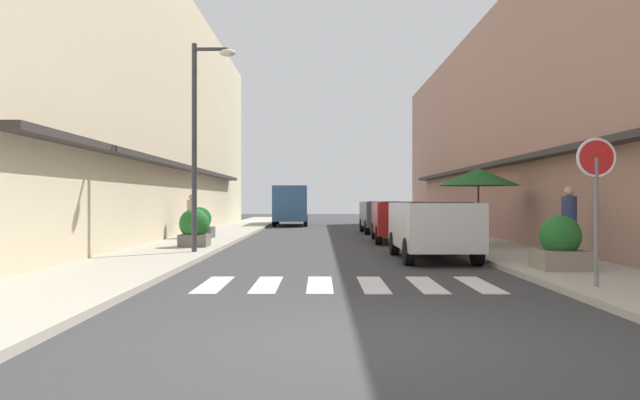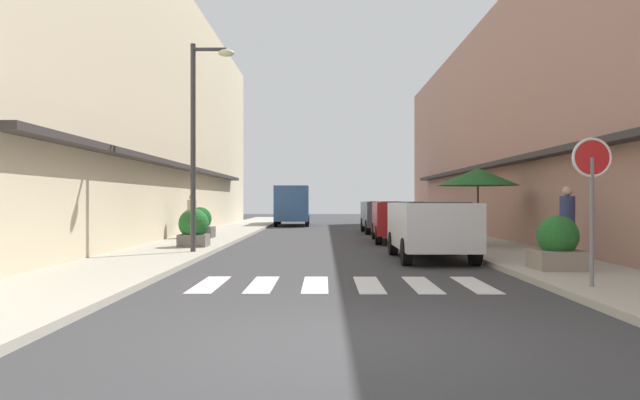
% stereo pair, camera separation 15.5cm
% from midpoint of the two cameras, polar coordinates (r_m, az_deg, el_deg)
% --- Properties ---
extents(ground_plane, '(89.08, 89.08, 0.00)m').
position_cam_midpoint_polar(ground_plane, '(22.79, 1.40, -3.84)').
color(ground_plane, '#38383A').
extents(sidewalk_left, '(2.61, 56.69, 0.12)m').
position_cam_midpoint_polar(sidewalk_left, '(23.19, -10.41, -3.62)').
color(sidewalk_left, '#ADA899').
rests_on(sidewalk_left, ground_plane).
extents(sidewalk_right, '(2.61, 56.69, 0.12)m').
position_cam_midpoint_polar(sidewalk_right, '(23.35, 13.12, -3.60)').
color(sidewalk_right, '#ADA899').
rests_on(sidewalk_right, ground_plane).
extents(building_row_left, '(5.50, 38.44, 10.28)m').
position_cam_midpoint_polar(building_row_left, '(25.37, -18.51, 8.18)').
color(building_row_left, beige).
rests_on(building_row_left, ground_plane).
extents(building_row_right, '(5.50, 38.44, 8.82)m').
position_cam_midpoint_polar(building_row_right, '(25.54, 21.00, 6.48)').
color(building_row_right, '#A87A6B').
rests_on(building_row_right, ground_plane).
extents(crosswalk, '(5.20, 2.20, 0.01)m').
position_cam_midpoint_polar(crosswalk, '(11.01, 2.48, -7.90)').
color(crosswalk, silver).
rests_on(crosswalk, ground_plane).
extents(parked_car_near, '(1.81, 4.12, 1.47)m').
position_cam_midpoint_polar(parked_car_near, '(15.72, 10.58, -2.19)').
color(parked_car_near, silver).
rests_on(parked_car_near, ground_plane).
extents(parked_car_mid, '(1.95, 4.52, 1.47)m').
position_cam_midpoint_polar(parked_car_mid, '(22.29, 7.56, -1.55)').
color(parked_car_mid, maroon).
rests_on(parked_car_mid, ground_plane).
extents(parked_car_far, '(1.85, 3.94, 1.47)m').
position_cam_midpoint_polar(parked_car_far, '(28.30, 6.03, -1.23)').
color(parked_car_far, '#4C5156').
rests_on(parked_car_far, ground_plane).
extents(delivery_van, '(2.09, 5.44, 2.37)m').
position_cam_midpoint_polar(delivery_van, '(36.72, -2.47, -0.20)').
color(delivery_van, '#33598C').
rests_on(delivery_van, ground_plane).
extents(round_street_sign, '(0.65, 0.07, 2.41)m').
position_cam_midpoint_polar(round_street_sign, '(10.81, 24.43, 2.34)').
color(round_street_sign, slate).
rests_on(round_street_sign, sidewalk_right).
extents(street_lamp, '(1.19, 0.28, 5.65)m').
position_cam_midpoint_polar(street_lamp, '(16.98, -10.92, 6.86)').
color(street_lamp, '#38383D').
rests_on(street_lamp, sidewalk_left).
extents(cafe_umbrella, '(2.49, 2.49, 2.40)m').
position_cam_midpoint_polar(cafe_umbrella, '(19.51, 14.76, 2.09)').
color(cafe_umbrella, '#262626').
rests_on(cafe_umbrella, sidewalk_right).
extents(planter_corner, '(0.99, 0.99, 1.09)m').
position_cam_midpoint_polar(planter_corner, '(13.33, 21.64, -3.94)').
color(planter_corner, gray).
rests_on(planter_corner, sidewalk_right).
extents(planter_midblock, '(0.91, 0.91, 1.14)m').
position_cam_midpoint_polar(planter_midblock, '(18.80, -11.48, -2.58)').
color(planter_midblock, slate).
rests_on(planter_midblock, sidewalk_left).
extents(planter_far, '(1.01, 1.01, 1.14)m').
position_cam_midpoint_polar(planter_far, '(23.17, -10.97, -2.21)').
color(planter_far, '#4C4C4C').
rests_on(planter_far, sidewalk_left).
extents(pedestrian_walking_near, '(0.34, 0.34, 1.72)m').
position_cam_midpoint_polar(pedestrian_walking_near, '(15.14, 22.38, -1.88)').
color(pedestrian_walking_near, '#282B33').
rests_on(pedestrian_walking_near, sidewalk_right).
extents(pedestrian_walking_far, '(0.34, 0.34, 1.62)m').
position_cam_midpoint_polar(pedestrian_walking_far, '(23.08, -11.70, -1.38)').
color(pedestrian_walking_far, '#282B33').
rests_on(pedestrian_walking_far, sidewalk_left).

